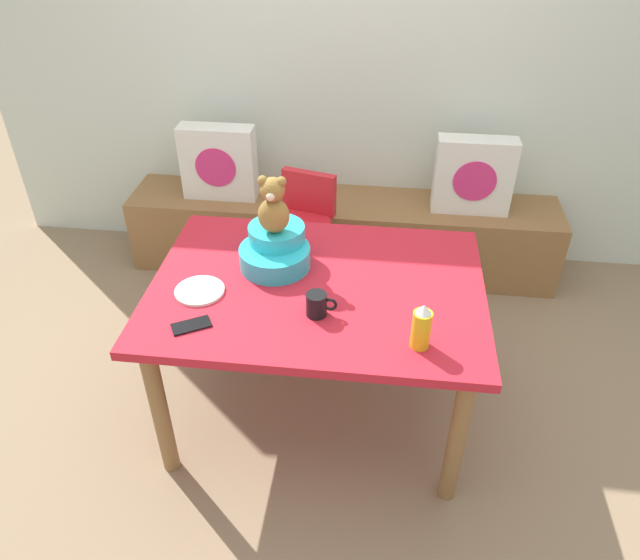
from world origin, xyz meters
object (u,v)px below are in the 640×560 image
at_px(book_stack, 303,192).
at_px(infant_seat_teal, 275,249).
at_px(pillow_floral_right, 474,176).
at_px(dinner_plate_near, 200,291).
at_px(teddy_bear, 273,206).
at_px(ketchup_bottle, 421,327).
at_px(highchair, 300,227).
at_px(pillow_floral_left, 219,163).
at_px(cell_phone, 191,325).
at_px(dining_table, 317,303).
at_px(coffee_mug, 317,304).

bearing_deg(book_stack, infant_seat_teal, -87.51).
bearing_deg(infant_seat_teal, pillow_floral_right, 49.29).
distance_m(infant_seat_teal, dinner_plate_near, 0.37).
relative_size(teddy_bear, ketchup_bottle, 1.35).
bearing_deg(highchair, ketchup_bottle, -61.99).
relative_size(pillow_floral_left, infant_seat_teal, 1.33).
height_order(book_stack, highchair, highchair).
bearing_deg(infant_seat_teal, pillow_floral_left, 116.57).
distance_m(pillow_floral_right, cell_phone, 1.94).
relative_size(pillow_floral_left, dining_table, 0.32).
height_order(teddy_bear, cell_phone, teddy_bear).
distance_m(infant_seat_teal, cell_phone, 0.51).
bearing_deg(highchair, coffee_mug, -77.77).
relative_size(pillow_floral_right, ketchup_bottle, 2.38).
bearing_deg(highchair, book_stack, 96.56).
xyz_separation_m(teddy_bear, ketchup_bottle, (0.60, -0.46, -0.19)).
distance_m(ketchup_bottle, coffee_mug, 0.41).
bearing_deg(cell_phone, pillow_floral_left, -18.59).
bearing_deg(coffee_mug, cell_phone, -164.57).
height_order(infant_seat_teal, dinner_plate_near, infant_seat_teal).
bearing_deg(book_stack, highchair, -83.44).
xyz_separation_m(book_stack, dinner_plate_near, (-0.22, -1.35, 0.24)).
bearing_deg(dinner_plate_near, book_stack, 80.73).
bearing_deg(dining_table, pillow_floral_left, 121.17).
distance_m(pillow_floral_right, highchair, 1.04).
xyz_separation_m(pillow_floral_right, teddy_bear, (-0.94, -1.09, 0.34)).
bearing_deg(teddy_bear, dinner_plate_near, -138.41).
bearing_deg(book_stack, coffee_mug, -79.47).
bearing_deg(coffee_mug, pillow_floral_left, 118.38).
bearing_deg(infant_seat_teal, dining_table, -34.10).
height_order(pillow_floral_left, pillow_floral_right, same).
relative_size(dining_table, dinner_plate_near, 6.80).
bearing_deg(dining_table, highchair, 103.39).
xyz_separation_m(ketchup_bottle, cell_phone, (-0.84, 0.01, -0.08)).
height_order(book_stack, dinner_plate_near, dinner_plate_near).
distance_m(book_stack, dinner_plate_near, 1.39).
distance_m(dining_table, dinner_plate_near, 0.49).
distance_m(book_stack, ketchup_bottle, 1.73).
relative_size(pillow_floral_left, pillow_floral_right, 1.00).
relative_size(book_stack, dining_table, 0.15).
xyz_separation_m(teddy_bear, coffee_mug, (0.22, -0.32, -0.23)).
bearing_deg(highchair, teddy_bear, -90.16).
bearing_deg(book_stack, teddy_bear, -87.51).
distance_m(book_stack, highchair, 0.44).
relative_size(pillow_floral_left, teddy_bear, 1.76).
xyz_separation_m(dining_table, ketchup_bottle, (0.41, -0.32, 0.18)).
height_order(dining_table, cell_phone, cell_phone).
bearing_deg(ketchup_bottle, pillow_floral_right, 77.76).
bearing_deg(coffee_mug, teddy_bear, 124.07).
bearing_deg(ketchup_bottle, pillow_floral_left, 126.60).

